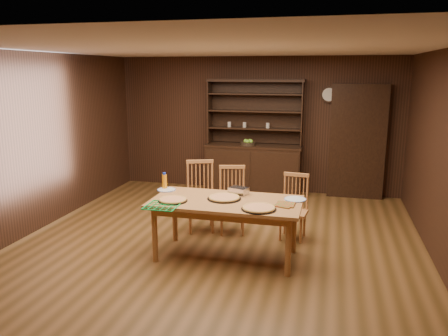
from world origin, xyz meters
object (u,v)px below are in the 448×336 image
(dining_table, at_px, (226,207))
(chair_left, at_px, (200,193))
(chair_right, at_px, (294,204))
(china_hutch, at_px, (254,162))
(juice_bottle, at_px, (165,181))
(chair_center, at_px, (232,197))

(dining_table, distance_m, chair_left, 1.10)
(chair_right, bearing_deg, china_hutch, 120.86)
(chair_left, bearing_deg, chair_right, -19.95)
(chair_left, bearing_deg, juice_bottle, -138.10)
(chair_center, bearing_deg, china_hutch, 77.99)
(china_hutch, height_order, chair_center, china_hutch)
(china_hutch, distance_m, dining_table, 3.09)
(dining_table, bearing_deg, china_hutch, 93.91)
(china_hutch, xyz_separation_m, chair_right, (0.98, -2.19, -0.11))
(chair_left, xyz_separation_m, chair_center, (0.48, 0.01, -0.03))
(dining_table, xyz_separation_m, juice_bottle, (-0.94, 0.31, 0.19))
(dining_table, relative_size, chair_center, 1.91)
(chair_left, height_order, chair_right, chair_left)
(chair_right, xyz_separation_m, juice_bottle, (-1.71, -0.58, 0.37))
(chair_center, distance_m, juice_bottle, 1.06)
(china_hutch, height_order, dining_table, china_hutch)
(chair_center, xyz_separation_m, juice_bottle, (-0.80, -0.61, 0.34))
(china_hutch, relative_size, chair_center, 2.22)
(chair_right, bearing_deg, chair_center, -174.76)
(chair_left, relative_size, juice_bottle, 4.46)
(dining_table, bearing_deg, chair_left, 124.23)
(china_hutch, bearing_deg, dining_table, -86.09)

